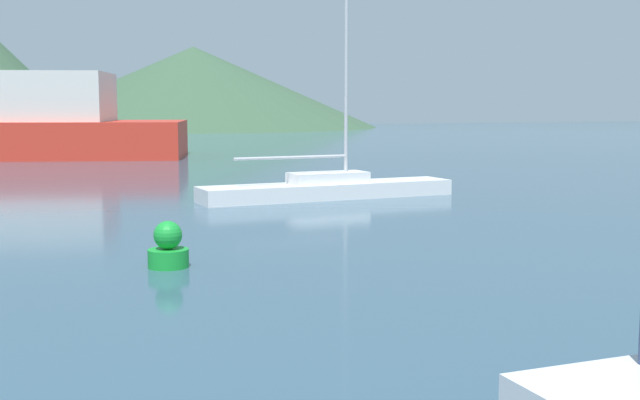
# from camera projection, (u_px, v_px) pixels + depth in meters

# --- Properties ---
(sailboat_inner) EXTENTS (8.97, 2.27, 8.69)m
(sailboat_inner) POSITION_uv_depth(u_px,v_px,m) (328.00, 187.00, 27.04)
(sailboat_inner) COLOR white
(sailboat_inner) RESTS_ON ground_plane
(buoy_marker) EXTENTS (0.79, 0.79, 0.91)m
(buoy_marker) POSITION_uv_depth(u_px,v_px,m) (168.00, 248.00, 15.56)
(buoy_marker) COLOR green
(buoy_marker) RESTS_ON ground_plane
(hill_central) EXTENTS (50.65, 50.65, 11.10)m
(hill_central) POSITION_uv_depth(u_px,v_px,m) (194.00, 87.00, 111.01)
(hill_central) COLOR #38563D
(hill_central) RESTS_ON ground_plane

